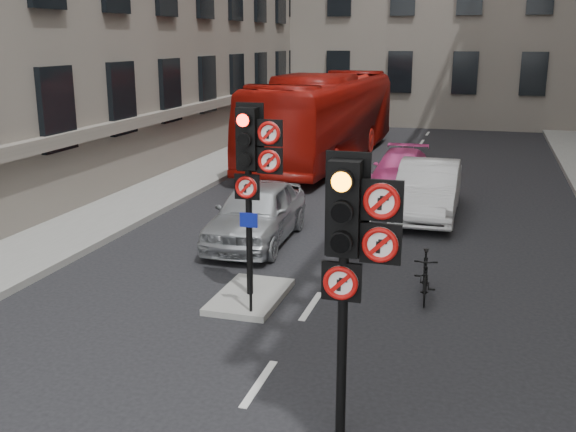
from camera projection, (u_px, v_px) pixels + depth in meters
The scene contains 11 objects.
pavement_left at pixel (143, 195), 20.88m from camera, with size 3.00×50.00×0.16m, color gray.
centre_island at pixel (250, 296), 12.76m from camera, with size 1.20×2.00×0.12m, color gray.
signal_near at pixel (352, 240), 7.67m from camera, with size 0.91×0.40×3.58m.
signal_far at pixel (252, 159), 12.05m from camera, with size 0.91×0.40×3.58m.
car_silver at pixel (257, 212), 16.22m from camera, with size 1.72×4.27×1.46m, color #ABAFB3.
car_white at pixel (428, 189), 18.56m from camera, with size 1.60×4.58×1.51m, color silver.
car_pink at pixel (401, 170), 22.13m from camera, with size 1.69×4.16×1.21m, color #DB408E.
bus_red at pixel (324, 118), 26.74m from camera, with size 2.89×12.37×3.45m, color #98110B.
motorcycle at pixel (425, 276), 12.73m from camera, with size 0.42×1.50×0.90m, color black.
motorcyclist at pixel (354, 221), 15.00m from camera, with size 0.61×0.40×1.68m, color black.
info_sign at pixel (250, 249), 11.61m from camera, with size 0.31×0.09×1.81m.
Camera 1 is at (2.86, -6.25, 4.82)m, focal length 42.00 mm.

